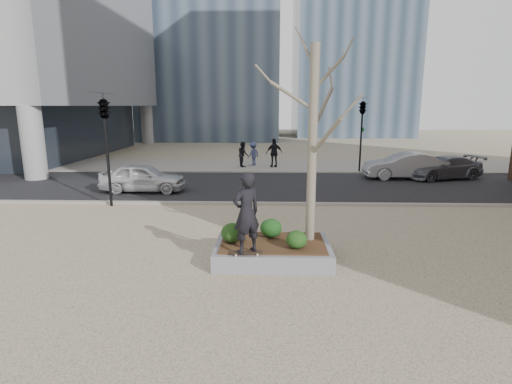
{
  "coord_description": "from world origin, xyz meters",
  "views": [
    {
      "loc": [
        0.87,
        -9.96,
        3.99
      ],
      "look_at": [
        0.5,
        2.0,
        1.4
      ],
      "focal_mm": 28.0,
      "sensor_mm": 36.0,
      "label": 1
    }
  ],
  "objects_px": {
    "skateboard": "(247,253)",
    "skateboarder": "(246,213)",
    "planter": "(273,252)",
    "police_car": "(143,178)"
  },
  "relations": [
    {
      "from": "police_car",
      "to": "skateboard",
      "type": "bearing_deg",
      "value": -150.65
    },
    {
      "from": "skateboard",
      "to": "skateboarder",
      "type": "distance_m",
      "value": 1.02
    },
    {
      "from": "skateboarder",
      "to": "police_car",
      "type": "xyz_separation_m",
      "value": [
        -5.38,
        9.16,
        -0.82
      ]
    },
    {
      "from": "planter",
      "to": "skateboarder",
      "type": "distance_m",
      "value": 1.65
    },
    {
      "from": "skateboard",
      "to": "police_car",
      "type": "bearing_deg",
      "value": 114.74
    },
    {
      "from": "planter",
      "to": "police_car",
      "type": "bearing_deg",
      "value": 125.85
    },
    {
      "from": "skateboard",
      "to": "skateboarder",
      "type": "relative_size",
      "value": 0.4
    },
    {
      "from": "skateboarder",
      "to": "police_car",
      "type": "height_order",
      "value": "skateboarder"
    },
    {
      "from": "skateboard",
      "to": "skateboarder",
      "type": "bearing_deg",
      "value": 0.0
    },
    {
      "from": "planter",
      "to": "skateboard",
      "type": "height_order",
      "value": "skateboard"
    }
  ]
}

